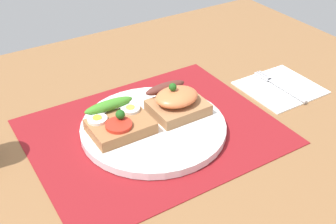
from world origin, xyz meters
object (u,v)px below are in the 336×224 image
Objects in this scene: sandwich_salmon at (176,101)px; napkin at (280,87)px; sandwich_egg_tomato at (118,122)px; plate at (153,127)px; fork at (278,85)px.

sandwich_salmon reaches higher than napkin.
sandwich_egg_tomato is 0.70× the size of napkin.
plate is at bearing -165.63° from sandwich_salmon.
sandwich_egg_tomato is at bearing 161.40° from plate.
sandwich_egg_tomato is at bearing 175.63° from napkin.
sandwich_egg_tomato is (-5.75, 1.94, 2.18)cm from plate.
napkin is at bearing -34.31° from fork.
sandwich_salmon is 24.36cm from napkin.
plate reaches higher than napkin.
sandwich_egg_tomato is 35.19cm from fork.
sandwich_egg_tomato is 0.74× the size of fork.
sandwich_egg_tomato is at bearing 175.97° from fork.
plate is 2.62× the size of sandwich_salmon.
plate is at bearing 178.97° from fork.
sandwich_salmon is at bearing 174.75° from napkin.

